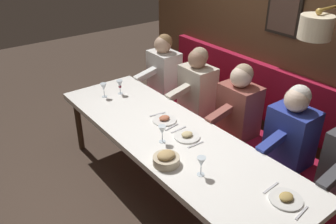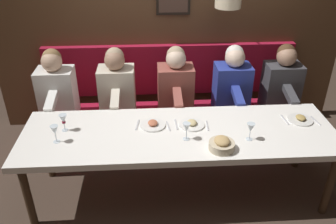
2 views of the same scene
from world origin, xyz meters
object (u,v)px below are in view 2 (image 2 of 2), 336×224
at_px(dining_table, 179,137).
at_px(wine_glass_2, 251,128).
at_px(wine_glass_1, 55,131).
at_px(diner_nearest, 282,80).
at_px(bread_bowl, 222,144).
at_px(diner_farthest, 56,86).
at_px(diner_middle, 176,83).
at_px(diner_far, 117,85).
at_px(wine_glass_0, 63,119).
at_px(diner_near, 232,82).
at_px(wine_glass_3, 187,128).

distance_m(dining_table, wine_glass_2, 0.65).
bearing_deg(wine_glass_1, diner_nearest, -67.26).
relative_size(dining_table, bread_bowl, 13.17).
xyz_separation_m(diner_farthest, bread_bowl, (-1.18, -1.63, -0.03)).
relative_size(diner_middle, diner_far, 1.00).
relative_size(diner_farthest, wine_glass_0, 4.82).
bearing_deg(diner_farthest, wine_glass_0, -163.27).
height_order(dining_table, wine_glass_0, wine_glass_0).
height_order(diner_middle, diner_farthest, same).
height_order(diner_nearest, bread_bowl, diner_nearest).
distance_m(diner_near, diner_far, 1.31).
height_order(wine_glass_1, bread_bowl, wine_glass_1).
xyz_separation_m(diner_nearest, wine_glass_3, (-1.01, 1.21, 0.04)).
xyz_separation_m(wine_glass_0, wine_glass_1, (-0.19, 0.04, 0.00)).
relative_size(diner_middle, diner_farthest, 1.00).
bearing_deg(wine_glass_3, diner_far, 33.77).
relative_size(diner_middle, wine_glass_3, 4.82).
distance_m(diner_middle, diner_far, 0.66).
bearing_deg(diner_middle, diner_near, -90.00).
relative_size(wine_glass_0, wine_glass_2, 1.00).
relative_size(diner_far, bread_bowl, 3.60).
height_order(diner_far, bread_bowl, diner_far).
distance_m(diner_nearest, wine_glass_1, 2.55).
bearing_deg(diner_middle, diner_farthest, 90.00).
height_order(dining_table, bread_bowl, bread_bowl).
relative_size(dining_table, wine_glass_1, 17.67).
height_order(diner_farthest, wine_glass_2, diner_farthest).
distance_m(wine_glass_0, wine_glass_1, 0.19).
relative_size(dining_table, wine_glass_0, 17.67).
bearing_deg(wine_glass_0, diner_middle, -53.71).
bearing_deg(diner_middle, diner_far, 90.00).
bearing_deg(diner_middle, wine_glass_2, -151.41).
distance_m(diner_far, diner_farthest, 0.67).
bearing_deg(wine_glass_2, dining_table, 74.56).
relative_size(diner_nearest, wine_glass_0, 4.82).
height_order(dining_table, diner_near, diner_near).
height_order(wine_glass_0, wine_glass_2, same).
bearing_deg(wine_glass_1, diner_middle, -48.78).
bearing_deg(wine_glass_2, wine_glass_3, 86.10).
xyz_separation_m(diner_far, wine_glass_2, (-1.05, -1.23, 0.04)).
bearing_deg(dining_table, wine_glass_2, -105.44).
bearing_deg(wine_glass_1, diner_far, -25.17).
bearing_deg(bread_bowl, diner_far, 39.10).
xyz_separation_m(diner_near, diner_farthest, (0.00, 1.98, 0.00)).
bearing_deg(diner_middle, wine_glass_3, -179.17).
bearing_deg(dining_table, bread_bowl, -132.02).
bearing_deg(wine_glass_1, wine_glass_3, -91.32).
distance_m(diner_farthest, wine_glass_0, 0.84).
bearing_deg(bread_bowl, diner_near, -16.57).
relative_size(diner_nearest, wine_glass_2, 4.82).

